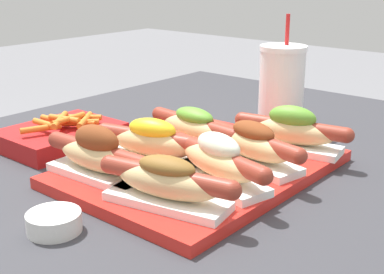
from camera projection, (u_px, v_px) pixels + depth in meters
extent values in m
cube|color=red|center=(201.00, 168.00, 0.87)|extent=(0.43, 0.32, 0.02)
cube|color=white|center=(167.00, 201.00, 0.71)|extent=(0.09, 0.18, 0.01)
ellipsoid|color=#DBB77A|center=(167.00, 182.00, 0.70)|extent=(0.08, 0.16, 0.04)
cylinder|color=maroon|center=(167.00, 177.00, 0.70)|extent=(0.06, 0.19, 0.03)
sphere|color=maroon|center=(232.00, 190.00, 0.66)|extent=(0.03, 0.03, 0.03)
sphere|color=maroon|center=(110.00, 164.00, 0.74)|extent=(0.03, 0.03, 0.03)
ellipsoid|color=brown|center=(167.00, 166.00, 0.70)|extent=(0.06, 0.09, 0.03)
cube|color=white|center=(218.00, 179.00, 0.78)|extent=(0.10, 0.18, 0.01)
ellipsoid|color=#DBB77A|center=(218.00, 161.00, 0.77)|extent=(0.08, 0.16, 0.04)
cylinder|color=maroon|center=(218.00, 157.00, 0.77)|extent=(0.07, 0.19, 0.03)
sphere|color=maroon|center=(264.00, 176.00, 0.70)|extent=(0.03, 0.03, 0.03)
sphere|color=maroon|center=(180.00, 140.00, 0.84)|extent=(0.03, 0.03, 0.03)
ellipsoid|color=silver|center=(218.00, 146.00, 0.77)|extent=(0.06, 0.09, 0.04)
cube|color=white|center=(252.00, 161.00, 0.85)|extent=(0.09, 0.18, 0.01)
ellipsoid|color=#DBB77A|center=(253.00, 145.00, 0.85)|extent=(0.08, 0.16, 0.04)
cylinder|color=maroon|center=(253.00, 140.00, 0.84)|extent=(0.06, 0.19, 0.03)
sphere|color=maroon|center=(299.00, 156.00, 0.77)|extent=(0.03, 0.03, 0.03)
sphere|color=maroon|center=(214.00, 127.00, 0.91)|extent=(0.03, 0.03, 0.03)
ellipsoid|color=brown|center=(253.00, 131.00, 0.84)|extent=(0.06, 0.09, 0.03)
cube|color=white|center=(291.00, 146.00, 0.92)|extent=(0.09, 0.18, 0.01)
ellipsoid|color=#DBB77A|center=(292.00, 131.00, 0.91)|extent=(0.07, 0.16, 0.04)
cylinder|color=maroon|center=(292.00, 127.00, 0.91)|extent=(0.06, 0.19, 0.03)
sphere|color=maroon|center=(347.00, 135.00, 0.87)|extent=(0.03, 0.03, 0.03)
sphere|color=maroon|center=(242.00, 119.00, 0.96)|extent=(0.03, 0.03, 0.03)
ellipsoid|color=#5B992D|center=(292.00, 117.00, 0.91)|extent=(0.05, 0.09, 0.04)
cube|color=white|center=(99.00, 174.00, 0.80)|extent=(0.07, 0.17, 0.01)
ellipsoid|color=#DBB77A|center=(98.00, 156.00, 0.79)|extent=(0.06, 0.15, 0.04)
cylinder|color=maroon|center=(97.00, 152.00, 0.79)|extent=(0.04, 0.19, 0.03)
sphere|color=maroon|center=(144.00, 165.00, 0.74)|extent=(0.03, 0.03, 0.03)
sphere|color=maroon|center=(56.00, 140.00, 0.85)|extent=(0.03, 0.03, 0.03)
ellipsoid|color=brown|center=(97.00, 140.00, 0.79)|extent=(0.04, 0.08, 0.04)
cube|color=white|center=(153.00, 159.00, 0.86)|extent=(0.10, 0.18, 0.01)
ellipsoid|color=#DBB77A|center=(153.00, 143.00, 0.85)|extent=(0.08, 0.16, 0.04)
cylinder|color=maroon|center=(152.00, 138.00, 0.85)|extent=(0.07, 0.19, 0.03)
sphere|color=maroon|center=(205.00, 147.00, 0.81)|extent=(0.03, 0.03, 0.03)
sphere|color=maroon|center=(104.00, 130.00, 0.89)|extent=(0.03, 0.03, 0.03)
ellipsoid|color=yellow|center=(152.00, 129.00, 0.85)|extent=(0.06, 0.09, 0.03)
cube|color=white|center=(194.00, 143.00, 0.94)|extent=(0.08, 0.18, 0.01)
ellipsoid|color=#DBB77A|center=(194.00, 128.00, 0.93)|extent=(0.06, 0.16, 0.04)
cylinder|color=maroon|center=(194.00, 124.00, 0.93)|extent=(0.04, 0.19, 0.03)
sphere|color=maroon|center=(234.00, 136.00, 0.86)|extent=(0.03, 0.03, 0.03)
sphere|color=maroon|center=(159.00, 114.00, 0.99)|extent=(0.03, 0.03, 0.03)
ellipsoid|color=#5B992D|center=(194.00, 116.00, 0.92)|extent=(0.05, 0.09, 0.03)
cylinder|color=silver|center=(54.00, 222.00, 0.68)|extent=(0.07, 0.07, 0.03)
cylinder|color=yellow|center=(54.00, 216.00, 0.67)|extent=(0.06, 0.06, 0.01)
cylinder|color=white|center=(281.00, 91.00, 1.07)|extent=(0.09, 0.09, 0.16)
cylinder|color=white|center=(284.00, 48.00, 1.05)|extent=(0.09, 0.09, 0.01)
cylinder|color=red|center=(287.00, 29.00, 1.04)|extent=(0.01, 0.01, 0.06)
cube|color=#B21919|center=(60.00, 136.00, 1.00)|extent=(0.21, 0.15, 0.03)
cylinder|color=orange|center=(41.00, 128.00, 0.94)|extent=(0.07, 0.04, 0.01)
cylinder|color=orange|center=(60.00, 120.00, 0.97)|extent=(0.07, 0.06, 0.01)
cylinder|color=orange|center=(77.00, 122.00, 0.99)|extent=(0.07, 0.06, 0.01)
cylinder|color=orange|center=(64.00, 119.00, 0.98)|extent=(0.03, 0.07, 0.01)
cylinder|color=orange|center=(45.00, 124.00, 0.96)|extent=(0.01, 0.06, 0.01)
cylinder|color=orange|center=(68.00, 119.00, 0.97)|extent=(0.08, 0.02, 0.01)
cylinder|color=orange|center=(85.00, 120.00, 0.99)|extent=(0.07, 0.06, 0.01)
cylinder|color=orange|center=(75.00, 123.00, 0.99)|extent=(0.06, 0.06, 0.01)
cylinder|color=orange|center=(80.00, 117.00, 1.02)|extent=(0.06, 0.07, 0.01)
cylinder|color=orange|center=(53.00, 120.00, 1.00)|extent=(0.02, 0.06, 0.01)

